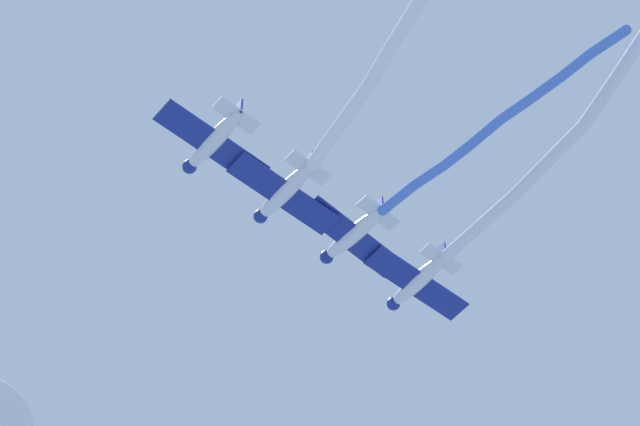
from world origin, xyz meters
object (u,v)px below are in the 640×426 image
object	(u,v)px
airplane_right_wing	(284,192)
airplane_slot	(213,142)
airplane_left_wing	(352,235)
airplane_lead	(417,282)

from	to	relation	value
airplane_right_wing	airplane_slot	size ratio (longest dim) A/B	1.00
airplane_left_wing	airplane_slot	bearing A→B (deg)	86.36
airplane_lead	airplane_slot	bearing A→B (deg)	90.50
airplane_left_wing	airplane_slot	world-z (taller)	same
airplane_lead	airplane_slot	size ratio (longest dim) A/B	1.00
airplane_slot	airplane_right_wing	bearing A→B (deg)	-90.28
airplane_lead	airplane_left_wing	size ratio (longest dim) A/B	1.01
airplane_right_wing	airplane_slot	bearing A→B (deg)	89.90
airplane_right_wing	airplane_slot	xyz separation A→B (m)	(-5.74, 0.82, 0.30)
airplane_lead	airplane_left_wing	bearing A→B (deg)	90.50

